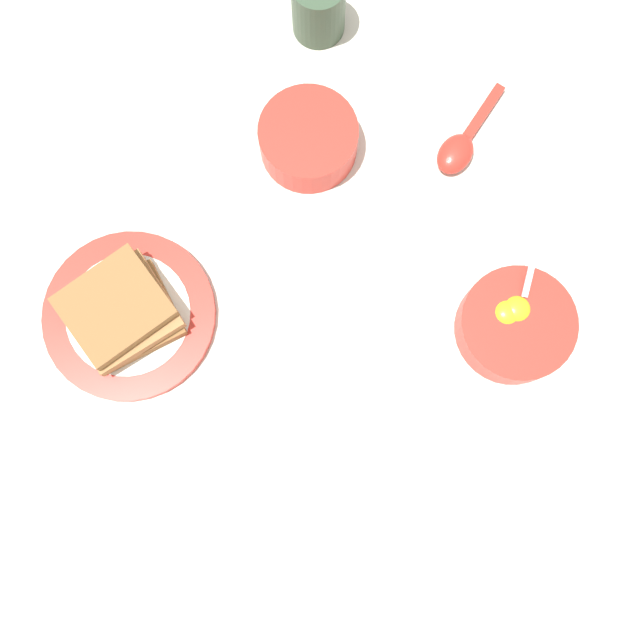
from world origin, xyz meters
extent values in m
plane|color=beige|center=(0.00, 0.00, 0.00)|extent=(3.00, 3.00, 0.00)
cylinder|color=red|center=(0.24, 0.05, 0.02)|extent=(0.13, 0.13, 0.05)
cylinder|color=white|center=(0.24, 0.05, 0.03)|extent=(0.11, 0.11, 0.02)
ellipsoid|color=yellow|center=(0.22, 0.06, 0.04)|extent=(0.03, 0.03, 0.02)
ellipsoid|color=yellow|center=(0.22, 0.05, 0.04)|extent=(0.03, 0.03, 0.02)
cylinder|color=black|center=(0.24, 0.03, 0.04)|extent=(0.03, 0.03, 0.00)
ellipsoid|color=silver|center=(0.23, 0.06, 0.04)|extent=(0.03, 0.02, 0.01)
cube|color=silver|center=(0.21, 0.09, 0.06)|extent=(0.03, 0.05, 0.03)
cylinder|color=red|center=(-0.12, -0.24, 0.01)|extent=(0.21, 0.21, 0.01)
cylinder|color=white|center=(-0.12, -0.24, 0.01)|extent=(0.15, 0.15, 0.00)
cube|color=brown|center=(-0.12, -0.24, 0.02)|extent=(0.13, 0.14, 0.02)
cube|color=#9E7042|center=(-0.12, -0.24, 0.04)|extent=(0.13, 0.14, 0.02)
cube|color=brown|center=(-0.13, -0.24, 0.06)|extent=(0.12, 0.13, 0.02)
ellipsoid|color=red|center=(0.05, 0.17, 0.01)|extent=(0.05, 0.06, 0.03)
cube|color=red|center=(0.04, 0.24, 0.01)|extent=(0.02, 0.09, 0.01)
cylinder|color=red|center=(-0.10, 0.07, 0.03)|extent=(0.12, 0.12, 0.05)
cylinder|color=white|center=(-0.10, 0.07, 0.04)|extent=(0.10, 0.10, 0.02)
cylinder|color=#334733|center=(-0.20, 0.20, 0.04)|extent=(0.07, 0.07, 0.09)
camera|label=1|loc=(0.16, -0.22, 0.89)|focal=42.00mm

